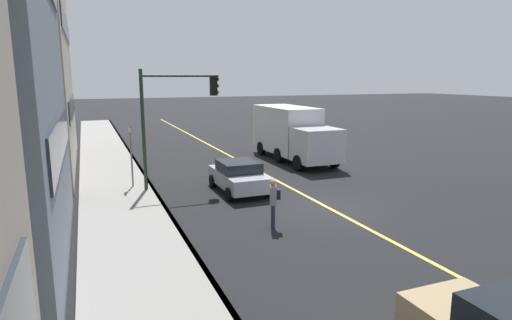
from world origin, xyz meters
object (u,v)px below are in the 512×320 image
(pedestrian_with_backpack, at_px, (274,200))
(street_sign_post, at_px, (131,152))
(car_silver, at_px, (239,176))
(traffic_light_mast, at_px, (173,109))
(truck_white, at_px, (292,132))

(pedestrian_with_backpack, relative_size, street_sign_post, 0.58)
(car_silver, distance_m, street_sign_post, 5.16)
(traffic_light_mast, height_order, street_sign_post, traffic_light_mast)
(car_silver, height_order, pedestrian_with_backpack, pedestrian_with_backpack)
(car_silver, relative_size, truck_white, 0.48)
(traffic_light_mast, bearing_deg, truck_white, -60.72)
(pedestrian_with_backpack, bearing_deg, truck_white, -29.33)
(truck_white, bearing_deg, pedestrian_with_backpack, 150.67)
(pedestrian_with_backpack, xyz_separation_m, street_sign_post, (7.32, 3.99, 0.73))
(truck_white, relative_size, pedestrian_with_backpack, 4.53)
(truck_white, distance_m, street_sign_post, 10.98)
(pedestrian_with_backpack, bearing_deg, street_sign_post, 28.60)
(car_silver, relative_size, pedestrian_with_backpack, 2.20)
(street_sign_post, bearing_deg, car_silver, -117.24)
(traffic_light_mast, distance_m, street_sign_post, 2.89)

